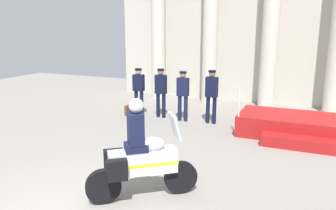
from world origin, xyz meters
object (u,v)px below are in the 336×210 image
at_px(reviewing_stand, 302,128).
at_px(briefcase_on_ground, 128,110).
at_px(motorcycle_with_rider, 139,158).
at_px(officer_in_row_2, 183,92).
at_px(officer_in_row_0, 139,88).
at_px(officer_in_row_1, 161,89).
at_px(officer_in_row_3, 212,92).

relative_size(reviewing_stand, briefcase_on_ground, 9.91).
bearing_deg(motorcycle_with_rider, officer_in_row_2, 64.10).
bearing_deg(officer_in_row_0, reviewing_stand, 177.82).
distance_m(motorcycle_with_rider, briefcase_on_ground, 6.20).
bearing_deg(officer_in_row_1, officer_in_row_0, 10.76).
height_order(reviewing_stand, officer_in_row_0, officer_in_row_0).
xyz_separation_m(officer_in_row_0, officer_in_row_2, (1.68, 0.01, -0.01)).
xyz_separation_m(officer_in_row_2, briefcase_on_ground, (-2.10, -0.08, -0.82)).
distance_m(reviewing_stand, motorcycle_with_rider, 5.67).
bearing_deg(briefcase_on_ground, officer_in_row_2, 2.12).
bearing_deg(briefcase_on_ground, officer_in_row_3, 3.22).
distance_m(officer_in_row_1, briefcase_on_ground, 1.50).
relative_size(officer_in_row_3, briefcase_on_ground, 4.89).
bearing_deg(officer_in_row_1, officer_in_row_3, 179.17).
height_order(motorcycle_with_rider, briefcase_on_ground, motorcycle_with_rider).
bearing_deg(officer_in_row_3, officer_in_row_2, 6.04).
bearing_deg(officer_in_row_2, officer_in_row_1, -8.36).
distance_m(reviewing_stand, briefcase_on_ground, 5.90).
height_order(officer_in_row_0, officer_in_row_2, officer_in_row_0).
height_order(officer_in_row_1, officer_in_row_3, officer_in_row_3).
bearing_deg(officer_in_row_2, briefcase_on_ground, 2.58).
xyz_separation_m(officer_in_row_1, officer_in_row_3, (1.84, -0.04, 0.03)).
xyz_separation_m(reviewing_stand, officer_in_row_2, (-3.79, 0.26, 0.70)).
distance_m(officer_in_row_2, motorcycle_with_rider, 5.42).
bearing_deg(officer_in_row_3, officer_in_row_1, -0.83).
relative_size(officer_in_row_0, officer_in_row_2, 1.01).
relative_size(reviewing_stand, officer_in_row_1, 2.08).
xyz_separation_m(officer_in_row_0, officer_in_row_1, (0.80, 0.15, 0.00)).
xyz_separation_m(officer_in_row_3, motorcycle_with_rider, (0.24, -5.37, -0.24)).
bearing_deg(motorcycle_with_rider, officer_in_row_1, 72.26).
xyz_separation_m(reviewing_stand, briefcase_on_ground, (-5.89, 0.18, -0.11)).
distance_m(officer_in_row_0, motorcycle_with_rider, 6.01).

